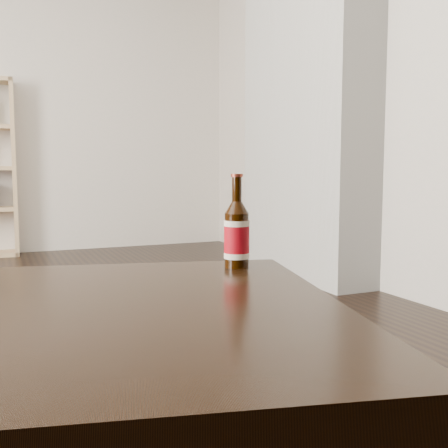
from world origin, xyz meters
name	(u,v)px	position (x,y,z in m)	size (l,w,h in m)	color
chimney_breast	(306,71)	(2.35, 1.20, 1.35)	(0.30, 1.20, 2.70)	white
beer_bottle	(237,235)	(0.94, -0.77, 0.56)	(0.07, 0.07, 0.20)	black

